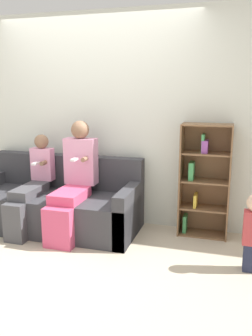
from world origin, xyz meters
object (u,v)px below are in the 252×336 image
adult_seated (74,178)px  child_seated (31,185)px  bookshelf (204,179)px  couch (57,205)px

adult_seated → child_seated: adult_seated is taller
child_seated → bookshelf: (1.94, 0.45, 0.09)m
couch → adult_seated: bearing=-18.4°
adult_seated → child_seated: size_ratio=1.16×
couch → child_seated: bearing=-149.9°
child_seated → adult_seated: bearing=5.4°
adult_seated → couch: bearing=161.6°
bookshelf → couch: bearing=-169.7°
child_seated → bookshelf: bearing=13.1°
couch → bookshelf: (1.70, 0.31, 0.37)m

